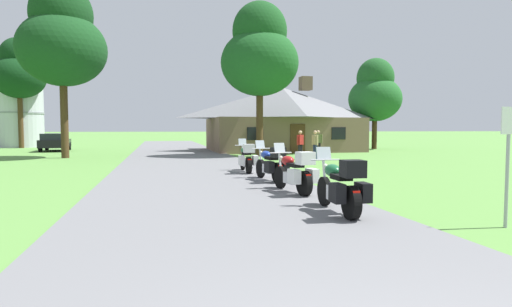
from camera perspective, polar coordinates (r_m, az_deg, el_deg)
name	(u,v)px	position (r m, az deg, el deg)	size (l,w,h in m)	color
ground_plane	(186,163)	(21.42, -9.66, -1.32)	(500.00, 500.00, 0.00)	#56893D
asphalt_driveway	(189,166)	(19.42, -9.28, -1.71)	(6.40, 80.00, 0.06)	slate
motorcycle_green_nearest_to_camera	(341,187)	(8.32, 11.76, -4.56)	(0.76, 2.08, 1.30)	black
motorcycle_red_second_in_row	(296,173)	(10.87, 5.52, -2.64)	(0.90, 2.08, 1.30)	black
motorcycle_blue_third_in_row	(272,164)	(13.39, 2.17, -1.48)	(0.89, 2.08, 1.30)	black
motorcycle_green_farthest_in_row	(247,158)	(16.04, -1.31, -0.67)	(0.75, 2.08, 1.30)	black
stone_lodge	(282,118)	(33.42, 3.57, 4.92)	(11.98, 8.39, 6.01)	brown
bystander_olive_shirt_near_lodge	(318,142)	(26.75, 8.60, 1.62)	(0.50, 0.36, 1.67)	black
bystander_red_shirt_beside_signpost	(300,143)	(23.70, 6.15, 1.41)	(0.48, 0.38, 1.67)	black
bystander_tan_shirt_by_tree	(315,143)	(23.76, 8.18, 1.40)	(0.26, 0.55, 1.67)	navy
metal_signpost_roadside	(508,152)	(8.49, 31.58, 0.20)	(0.36, 0.06, 2.14)	#9EA0A5
tree_by_lodge_front	(260,54)	(26.83, 0.51, 13.65)	(4.94, 4.94, 9.78)	#422D19
tree_right_of_lodge	(375,93)	(37.61, 16.17, 8.07)	(4.56, 4.56, 7.89)	#422D19
tree_left_far	(19,71)	(43.89, -30.00, 9.85)	(4.58, 4.58, 10.05)	#422D19
tree_left_near	(62,40)	(27.85, -25.27, 14.09)	(5.11, 5.11, 10.43)	#422D19
metal_silo_distant	(20,108)	(45.86, -29.88, 5.53)	(4.21, 4.21, 7.59)	#B2B7BC
parked_black_suv_far_left	(55,141)	(36.32, -26.07, 1.53)	(2.20, 4.73, 1.40)	black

